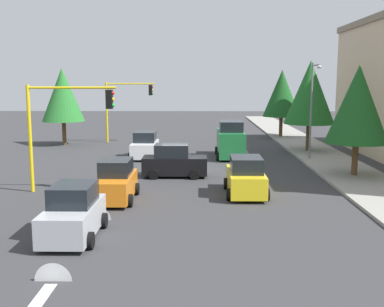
# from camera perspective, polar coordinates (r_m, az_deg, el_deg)

# --- Properties ---
(ground_plane) EXTENTS (120.00, 120.00, 0.00)m
(ground_plane) POSITION_cam_1_polar(r_m,az_deg,el_deg) (30.27, -1.38, -2.06)
(ground_plane) COLOR #353538
(sidewalk_kerb) EXTENTS (80.00, 4.00, 0.15)m
(sidewalk_kerb) POSITION_cam_1_polar(r_m,az_deg,el_deg) (36.36, 15.73, -0.43)
(sidewalk_kerb) COLOR gray
(sidewalk_kerb) RESTS_ON ground
(lane_arrow_near) EXTENTS (2.40, 1.10, 1.10)m
(lane_arrow_near) POSITION_cam_1_polar(r_m,az_deg,el_deg) (19.52, -11.70, -8.38)
(lane_arrow_near) COLOR silver
(lane_arrow_near) RESTS_ON ground
(lane_arrow_mid) EXTENTS (2.40, 1.10, 1.10)m
(lane_arrow_mid) POSITION_cam_1_polar(r_m,az_deg,el_deg) (14.11, -17.19, -15.49)
(lane_arrow_mid) COLOR silver
(lane_arrow_mid) RESTS_ON ground
(traffic_signal_far_right) EXTENTS (0.36, 4.59, 5.61)m
(traffic_signal_far_right) POSITION_cam_1_polar(r_m,az_deg,el_deg) (44.28, -8.08, 6.49)
(traffic_signal_far_right) COLOR yellow
(traffic_signal_far_right) RESTS_ON ground
(traffic_signal_near_right) EXTENTS (0.36, 4.59, 5.54)m
(traffic_signal_near_right) POSITION_cam_1_polar(r_m,az_deg,el_deg) (24.75, -15.27, 4.36)
(traffic_signal_near_right) COLOR yellow
(traffic_signal_near_right) RESTS_ON ground
(street_lamp_curbside) EXTENTS (2.15, 0.28, 7.00)m
(street_lamp_curbside) POSITION_cam_1_polar(r_m,az_deg,el_deg) (34.28, 14.50, 6.26)
(street_lamp_curbside) COLOR slate
(street_lamp_curbside) RESTS_ON ground
(tree_roadside_far) EXTENTS (3.76, 3.76, 6.85)m
(tree_roadside_far) POSITION_cam_1_polar(r_m,az_deg,el_deg) (48.43, 10.88, 7.21)
(tree_roadside_far) COLOR brown
(tree_roadside_far) RESTS_ON ground
(tree_roadside_near) EXTENTS (3.67, 3.67, 6.68)m
(tree_roadside_near) POSITION_cam_1_polar(r_m,az_deg,el_deg) (29.24, 19.55, 5.68)
(tree_roadside_near) COLOR brown
(tree_roadside_near) RESTS_ON ground
(tree_roadside_mid) EXTENTS (4.02, 4.02, 7.34)m
(tree_roadside_mid) POSITION_cam_1_polar(r_m,az_deg,el_deg) (38.72, 14.17, 7.22)
(tree_roadside_mid) COLOR brown
(tree_roadside_mid) RESTS_ON ground
(tree_opposite_side) EXTENTS (3.77, 3.77, 6.86)m
(tree_opposite_side) POSITION_cam_1_polar(r_m,az_deg,el_deg) (43.47, -15.49, 6.90)
(tree_opposite_side) COLOR brown
(tree_opposite_side) RESTS_ON ground
(delivery_van_green) EXTENTS (4.80, 2.22, 2.77)m
(delivery_van_green) POSITION_cam_1_polar(r_m,az_deg,el_deg) (35.33, 4.72, 1.59)
(delivery_van_green) COLOR #1E7238
(delivery_van_green) RESTS_ON ground
(car_silver) EXTENTS (3.77, 1.99, 1.98)m
(car_silver) POSITION_cam_1_polar(r_m,az_deg,el_deg) (17.87, -14.28, -7.12)
(car_silver) COLOR #B2B5BA
(car_silver) RESTS_ON ground
(car_white) EXTENTS (3.80, 2.10, 1.98)m
(car_white) POSITION_cam_1_polar(r_m,az_deg,el_deg) (35.13, -5.75, 0.90)
(car_white) COLOR white
(car_white) RESTS_ON ground
(car_yellow) EXTENTS (3.98, 2.06, 1.98)m
(car_yellow) POSITION_cam_1_polar(r_m,az_deg,el_deg) (23.81, 6.56, -2.92)
(car_yellow) COLOR yellow
(car_yellow) RESTS_ON ground
(car_black) EXTENTS (1.98, 3.85, 1.98)m
(car_black) POSITION_cam_1_polar(r_m,az_deg,el_deg) (28.16, -2.19, -1.04)
(car_black) COLOR black
(car_black) RESTS_ON ground
(car_orange) EXTENTS (3.78, 1.93, 1.98)m
(car_orange) POSITION_cam_1_polar(r_m,az_deg,el_deg) (22.89, -9.27, -3.46)
(car_orange) COLOR orange
(car_orange) RESTS_ON ground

